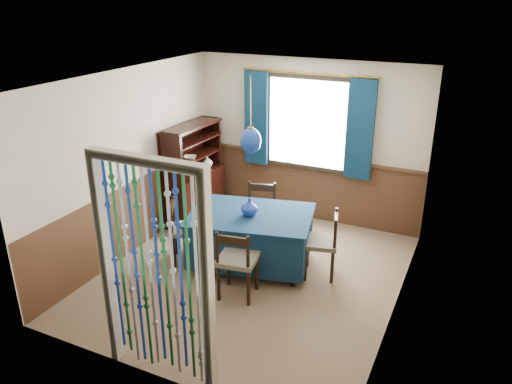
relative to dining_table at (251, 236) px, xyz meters
The scene contains 22 objects.
floor 0.50m from the dining_table, 64.59° to the right, with size 4.00×4.00×0.00m, color brown.
ceiling 2.08m from the dining_table, 64.59° to the right, with size 4.00×4.00×0.00m, color silver.
wall_back 1.95m from the dining_table, 86.42° to the left, with size 3.60×3.60×0.00m, color #B8AE96.
wall_front 2.38m from the dining_table, 87.17° to the right, with size 3.60×3.60×0.00m, color #B8AE96.
wall_left 1.89m from the dining_table, behind, with size 4.00×4.00×0.00m, color #B8AE96.
wall_right 2.09m from the dining_table, ahead, with size 4.00×4.00×0.00m, color #B8AE96.
wainscot_back 1.76m from the dining_table, 86.39° to the left, with size 3.60×3.60×0.00m, color #452B1A.
wainscot_front 2.22m from the dining_table, 87.15° to the right, with size 3.60×3.60×0.00m, color #452B1A.
wainscot_left 1.69m from the dining_table, behind, with size 4.00×4.00×0.00m, color #452B1A.
wainscot_right 1.91m from the dining_table, ahead, with size 4.00×4.00×0.00m, color #452B1A.
window 2.05m from the dining_table, 86.32° to the left, with size 1.32×0.12×1.42m, color black.
doorway 2.26m from the dining_table, 87.09° to the right, with size 1.16×0.12×2.18m, color silver, non-canonical shape.
dining_table is the anchor object (origin of this frame).
chair_near 0.74m from the dining_table, 77.12° to the right, with size 0.51×0.49×0.90m.
chair_far 0.64m from the dining_table, 104.11° to the left, with size 0.53×0.52×0.89m.
chair_left 0.90m from the dining_table, 163.38° to the right, with size 0.57×0.57×0.87m.
chair_right 0.93m from the dining_table, 10.58° to the left, with size 0.51×0.52×0.87m.
sideboard 1.76m from the dining_table, 146.59° to the left, with size 0.47×1.19×1.53m.
pendant_lamp 1.29m from the dining_table, behind, with size 0.26×0.26×0.94m.
vase_table 0.42m from the dining_table, 97.37° to the right, with size 0.20×0.20×0.21m, color navy.
bowl_shelf 1.74m from the dining_table, 150.24° to the left, with size 0.20×0.20×0.05m, color beige.
vase_sideboard 1.96m from the dining_table, 137.43° to the left, with size 0.20×0.20×0.21m, color beige.
Camera 1 is at (2.42, -4.98, 3.41)m, focal length 35.00 mm.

